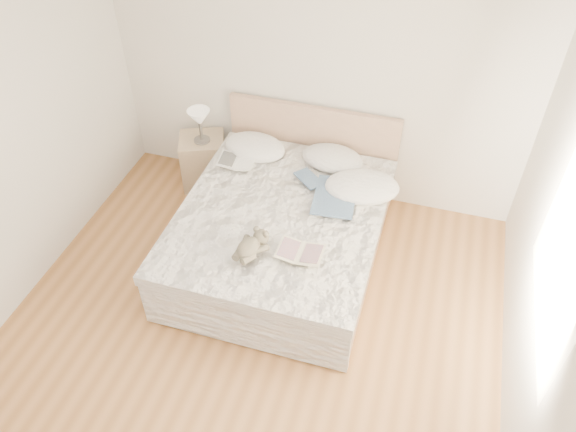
# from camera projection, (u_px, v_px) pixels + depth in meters

# --- Properties ---
(floor) EXTENTS (4.00, 4.50, 0.00)m
(floor) POSITION_uv_depth(u_px,v_px,m) (239.00, 357.00, 4.45)
(floor) COLOR brown
(floor) RESTS_ON ground
(ceiling) EXTENTS (4.00, 4.50, 0.00)m
(ceiling) POSITION_uv_depth(u_px,v_px,m) (205.00, 31.00, 2.62)
(ceiling) COLOR silver
(ceiling) RESTS_ON ground
(wall_back) EXTENTS (4.00, 0.02, 2.70)m
(wall_back) POSITION_uv_depth(u_px,v_px,m) (317.00, 70.00, 5.12)
(wall_back) COLOR beige
(wall_back) RESTS_ON ground
(wall_right) EXTENTS (0.02, 4.50, 2.70)m
(wall_right) POSITION_uv_depth(u_px,v_px,m) (563.00, 310.00, 3.11)
(wall_right) COLOR beige
(wall_right) RESTS_ON ground
(window) EXTENTS (0.02, 1.30, 1.10)m
(window) POSITION_uv_depth(u_px,v_px,m) (563.00, 259.00, 3.26)
(window) COLOR white
(window) RESTS_ON wall_right
(bed) EXTENTS (1.72, 2.14, 1.00)m
(bed) POSITION_uv_depth(u_px,v_px,m) (283.00, 229.00, 5.08)
(bed) COLOR tan
(bed) RESTS_ON floor
(nightstand) EXTENTS (0.57, 0.54, 0.56)m
(nightstand) POSITION_uv_depth(u_px,v_px,m) (204.00, 161.00, 5.88)
(nightstand) COLOR tan
(nightstand) RESTS_ON floor
(table_lamp) EXTENTS (0.28, 0.28, 0.35)m
(table_lamp) POSITION_uv_depth(u_px,v_px,m) (199.00, 119.00, 5.49)
(table_lamp) COLOR #47423D
(table_lamp) RESTS_ON nightstand
(pillow_left) EXTENTS (0.67, 0.52, 0.18)m
(pillow_left) POSITION_uv_depth(u_px,v_px,m) (255.00, 147.00, 5.45)
(pillow_left) COLOR white
(pillow_left) RESTS_ON bed
(pillow_middle) EXTENTS (0.64, 0.48, 0.18)m
(pillow_middle) POSITION_uv_depth(u_px,v_px,m) (333.00, 158.00, 5.32)
(pillow_middle) COLOR silver
(pillow_middle) RESTS_ON bed
(pillow_right) EXTENTS (0.75, 0.61, 0.20)m
(pillow_right) POSITION_uv_depth(u_px,v_px,m) (362.00, 187.00, 5.01)
(pillow_right) COLOR white
(pillow_right) RESTS_ON bed
(blouse) EXTENTS (0.63, 0.66, 0.02)m
(blouse) POSITION_uv_depth(u_px,v_px,m) (335.00, 196.00, 4.92)
(blouse) COLOR #354C6B
(blouse) RESTS_ON bed
(photo_book) EXTENTS (0.38, 0.28, 0.03)m
(photo_book) POSITION_uv_depth(u_px,v_px,m) (237.00, 162.00, 5.29)
(photo_book) COLOR white
(photo_book) RESTS_ON bed
(childrens_book) EXTENTS (0.38, 0.26, 0.02)m
(childrens_book) POSITION_uv_depth(u_px,v_px,m) (300.00, 252.00, 4.42)
(childrens_book) COLOR beige
(childrens_book) RESTS_ON bed
(teddy_bear) EXTENTS (0.29, 0.35, 0.16)m
(teddy_bear) POSITION_uv_depth(u_px,v_px,m) (249.00, 253.00, 4.39)
(teddy_bear) COLOR #665D4B
(teddy_bear) RESTS_ON bed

